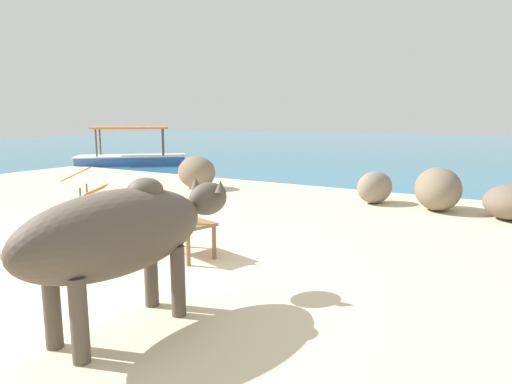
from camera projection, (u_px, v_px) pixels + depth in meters
The scene contains 10 objects.
sand_beach at pixel (70, 286), 4.39m from camera, with size 18.00×14.00×0.04m, color beige.
water_surface at pixel (438, 149), 23.04m from camera, with size 60.00×36.00×0.03m, color teal.
cow at pixel (123, 233), 3.37m from camera, with size 0.76×2.07×1.16m.
low_bench_table at pixel (184, 226), 5.23m from camera, with size 0.85×0.63×0.43m.
bottle at pixel (189, 213), 5.04m from camera, with size 0.07×0.07×0.30m.
deck_chair_near at pixel (86, 183), 8.38m from camera, with size 0.93×0.89×0.68m.
shore_rock_large at pixel (197, 172), 10.16m from camera, with size 0.94×0.80×0.73m, color #756651.
shore_rock_medium at pixel (438, 189), 7.77m from camera, with size 0.98×0.77×0.76m, color #756651.
shore_rock_flat at pixel (375, 187), 8.42m from camera, with size 0.79×0.56×0.61m, color gray.
boat_blue at pixel (132, 157), 15.42m from camera, with size 3.54×3.26×1.29m.
Camera 1 is at (3.71, -2.65, 1.67)m, focal length 31.36 mm.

